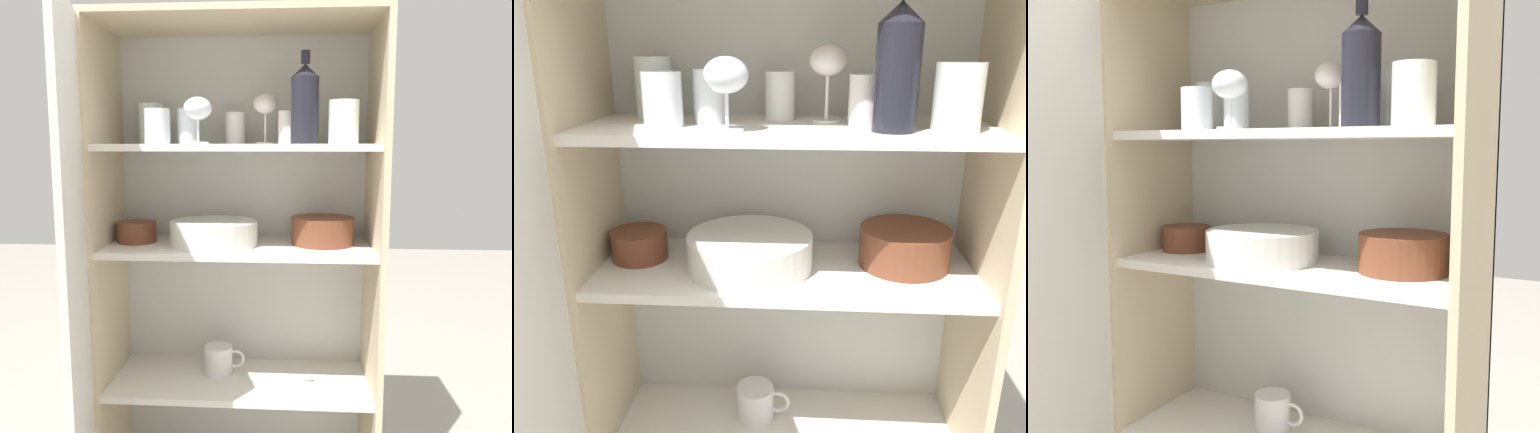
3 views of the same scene
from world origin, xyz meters
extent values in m
cube|color=silver|center=(0.00, 0.30, 0.71)|extent=(0.81, 0.02, 1.41)
cube|color=#CCB793|center=(-0.40, 0.15, 0.71)|extent=(0.02, 0.33, 1.41)
cube|color=#CCB793|center=(0.40, 0.15, 0.71)|extent=(0.02, 0.33, 1.41)
cube|color=silver|center=(0.00, 0.15, 0.77)|extent=(0.78, 0.29, 0.02)
cube|color=silver|center=(0.00, 0.15, 1.07)|extent=(0.78, 0.29, 0.02)
cube|color=silver|center=(-0.35, -0.21, 0.71)|extent=(0.14, 0.39, 1.41)
cylinder|color=white|center=(-0.02, 0.22, 1.13)|extent=(0.06, 0.06, 0.09)
cylinder|color=white|center=(0.29, 0.07, 1.14)|extent=(0.08, 0.08, 0.12)
cylinder|color=white|center=(-0.15, 0.15, 1.13)|extent=(0.06, 0.06, 0.10)
cylinder|color=white|center=(-0.23, 0.10, 1.13)|extent=(0.07, 0.07, 0.10)
cylinder|color=silver|center=(0.15, 0.14, 1.13)|extent=(0.06, 0.06, 0.09)
cylinder|color=white|center=(-0.28, 0.23, 1.14)|extent=(0.08, 0.08, 0.12)
cylinder|color=white|center=(0.20, 0.20, 1.14)|extent=(0.07, 0.07, 0.12)
cylinder|color=white|center=(-0.10, 0.05, 1.08)|extent=(0.06, 0.06, 0.01)
cylinder|color=white|center=(-0.10, 0.05, 1.12)|extent=(0.01, 0.01, 0.06)
ellipsoid|color=white|center=(-0.10, 0.05, 1.18)|extent=(0.08, 0.08, 0.06)
cylinder|color=silver|center=(0.08, 0.18, 1.08)|extent=(0.06, 0.06, 0.01)
cylinder|color=silver|center=(0.08, 0.18, 1.13)|extent=(0.01, 0.01, 0.08)
ellipsoid|color=silver|center=(0.08, 0.18, 1.20)|extent=(0.07, 0.07, 0.06)
cylinder|color=black|center=(0.19, 0.07, 1.17)|extent=(0.08, 0.08, 0.18)
cone|color=black|center=(0.19, 0.07, 1.28)|extent=(0.08, 0.08, 0.03)
cylinder|color=black|center=(0.19, 0.07, 1.31)|extent=(0.02, 0.02, 0.03)
cylinder|color=silver|center=(-0.07, 0.14, 0.79)|extent=(0.26, 0.26, 0.01)
cylinder|color=silver|center=(-0.07, 0.14, 0.80)|extent=(0.26, 0.26, 0.01)
cylinder|color=silver|center=(-0.07, 0.14, 0.81)|extent=(0.26, 0.26, 0.01)
cylinder|color=silver|center=(-0.07, 0.14, 0.82)|extent=(0.26, 0.26, 0.01)
cylinder|color=silver|center=(-0.07, 0.14, 0.82)|extent=(0.26, 0.26, 0.01)
cylinder|color=silver|center=(-0.07, 0.14, 0.83)|extent=(0.26, 0.26, 0.01)
cylinder|color=silver|center=(-0.07, 0.14, 0.84)|extent=(0.26, 0.26, 0.01)
cylinder|color=silver|center=(-0.07, 0.14, 0.85)|extent=(0.26, 0.26, 0.01)
cylinder|color=brown|center=(0.25, 0.17, 0.82)|extent=(0.19, 0.19, 0.08)
torus|color=brown|center=(0.25, 0.17, 0.86)|extent=(0.18, 0.18, 0.01)
cylinder|color=brown|center=(-0.32, 0.17, 0.82)|extent=(0.12, 0.12, 0.06)
torus|color=brown|center=(-0.32, 0.17, 0.84)|extent=(0.12, 0.12, 0.01)
cylinder|color=white|center=(-0.07, 0.18, 0.41)|extent=(0.09, 0.09, 0.09)
torus|color=white|center=(-0.02, 0.18, 0.41)|extent=(0.06, 0.01, 0.06)
camera|label=1|loc=(0.15, -1.31, 1.07)|focal=35.00mm
camera|label=2|loc=(0.03, -0.81, 1.22)|focal=35.00mm
camera|label=3|loc=(0.63, -1.02, 1.04)|focal=42.00mm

